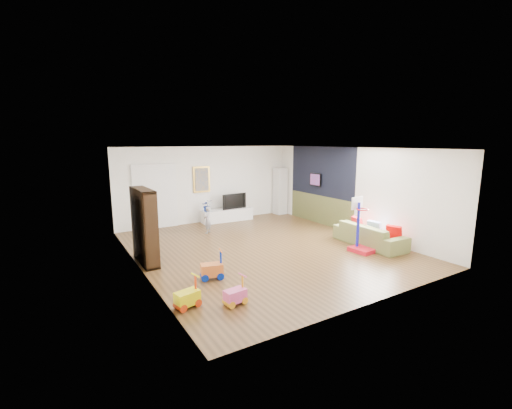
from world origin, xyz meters
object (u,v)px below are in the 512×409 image
media_console (227,215)px  bookshelf (144,226)px  basketball_hoop (363,225)px  sofa (369,235)px

media_console → bookshelf: bearing=-138.6°
bookshelf → basketball_hoop: bookshelf is taller
media_console → bookshelf: 4.70m
sofa → basketball_hoop: bearing=117.6°
basketball_hoop → sofa: bearing=20.9°
bookshelf → basketball_hoop: bearing=-24.0°
media_console → basketball_hoop: (1.46, -5.04, 0.51)m
basketball_hoop → bookshelf: bearing=152.1°
bookshelf → sofa: bearing=-19.0°
bookshelf → basketball_hoop: 5.51m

